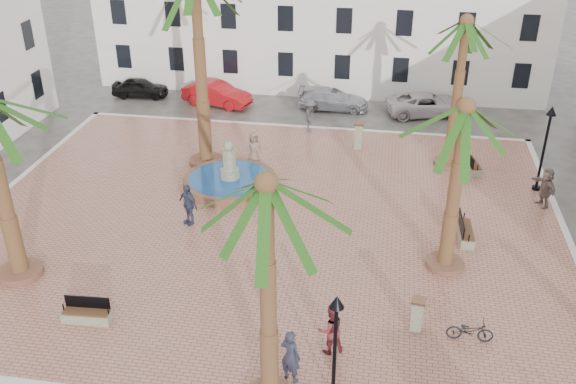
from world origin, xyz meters
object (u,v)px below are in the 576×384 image
Objects in this scene: bench_s at (87,315)px; pedestrian_fountain_a at (254,149)px; car_red at (217,94)px; bench_e at (465,233)px; fountain at (230,180)px; pedestrian_north at (310,116)px; pedestrian_east at (546,187)px; pedestrian_fountain_b at (188,204)px; bench_ne at (471,165)px; bollard_n at (359,135)px; palm_e at (463,128)px; lamppost_e at (547,134)px; cyclist_b at (331,329)px; palm_s at (267,211)px; car_black at (140,88)px; lamppost_s at (336,332)px; bicycle_a at (470,330)px; palm_ne at (465,39)px; car_white at (427,104)px; car_silver at (333,99)px; cyclist_a at (290,356)px.

pedestrian_fountain_a reaches higher than bench_s.
bench_e is at bearing -118.89° from car_red.
fountain is 1.01× the size of car_red.
pedestrian_north is (-8.04, 10.58, 0.69)m from bench_e.
pedestrian_fountain_b is at bearing -96.48° from pedestrian_east.
pedestrian_fountain_a is 14.23m from pedestrian_east.
fountain is at bearing 95.79° from bench_ne.
bench_s is 1.15× the size of bollard_n.
car_red is (-14.62, 14.33, 0.31)m from bench_e.
palm_e is at bearing -27.96° from fountain.
cyclist_b is (-8.68, -12.93, -1.99)m from lamppost_e.
cyclist_b is 24.17m from car_red.
car_black is at bearing 118.44° from palm_s.
pedestrian_fountain_a is at bearing 73.46° from bench_s.
lamppost_s is 0.91× the size of lamppost_e.
bench_ne reaches higher than bench_s.
fountain is 14.34m from bicycle_a.
palm_s is at bearing -109.55° from palm_ne.
bench_e is at bearing 66.94° from palm_e.
pedestrian_north is (-7.09, 12.80, -4.92)m from palm_e.
car_white is (6.81, 4.17, -0.42)m from pedestrian_north.
pedestrian_north reaches higher than car_black.
bollard_n is 0.97× the size of bicycle_a.
car_silver is (-2.19, 22.61, -0.41)m from cyclist_b.
palm_e is 9.12m from lamppost_s.
car_white is at bearing 87.80° from pedestrian_fountain_b.
cyclist_a is 1.00× the size of pedestrian_east.
pedestrian_fountain_a is at bearing 146.08° from pedestrian_north.
bench_ne is at bearing 179.59° from car_white.
bench_e is at bearing -126.31° from lamppost_e.
bench_e is (0.95, 2.22, -5.60)m from palm_e.
car_red is (-3.64, 11.22, 0.27)m from fountain.
palm_e is 1.81× the size of lamppost_s.
bicycle_a is at bearing 163.35° from bench_ne.
bench_s is 18.31m from bollard_n.
palm_ne is 10.17m from pedestrian_north.
fountain is 0.91× the size of car_white.
car_silver is (3.88, 11.71, 0.17)m from fountain.
car_red is (-9.71, 22.13, -0.31)m from cyclist_b.
bench_ne is 1.05× the size of pedestrian_fountain_a.
car_red is at bearing 51.00° from pedestrian_north.
pedestrian_fountain_a is at bearing -170.70° from palm_ne.
palm_s is 17.19m from pedestrian_fountain_a.
bollard_n is 11.12m from car_red.
palm_s reaches higher than pedestrian_east.
bench_s is at bearing 163.50° from car_silver.
palm_e is at bearing -94.03° from palm_ne.
lamppost_e reaches higher than car_red.
bench_s is at bearing 123.82° from bench_ne.
pedestrian_fountain_a is at bearing -150.21° from bollard_n.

